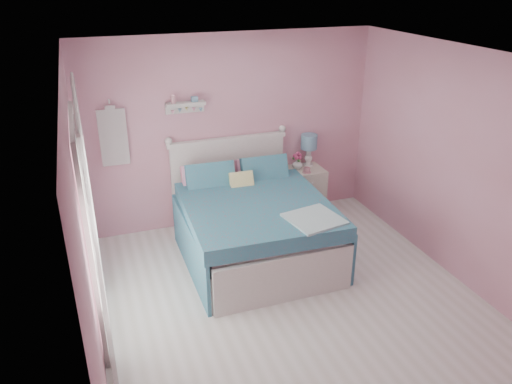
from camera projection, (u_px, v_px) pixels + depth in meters
floor at (295, 306)px, 5.37m from camera, size 4.50×4.50×0.00m
room_shell at (301, 170)px, 4.71m from camera, size 4.50×4.50×4.50m
bed at (252, 225)px, 6.19m from camera, size 1.74×2.16×1.24m
nightstand at (305, 192)px, 7.23m from camera, size 0.50×0.49×0.72m
table_lamp at (309, 144)px, 7.08m from camera, size 0.23×0.23×0.46m
vase at (297, 164)px, 7.05m from camera, size 0.16×0.16×0.15m
teacup at (307, 170)px, 6.94m from camera, size 0.11×0.11×0.08m
roses at (298, 156)px, 7.00m from camera, size 0.14×0.11×0.12m
wall_shelf at (185, 105)px, 6.34m from camera, size 0.50×0.15×0.25m
hanging_dress at (113, 138)px, 6.18m from camera, size 0.34×0.03×0.72m
french_door at (89, 232)px, 4.66m from camera, size 0.04×1.32×2.16m
curtain_near at (98, 261)px, 4.00m from camera, size 0.04×0.40×2.32m
curtain_far at (89, 190)px, 5.27m from camera, size 0.04×0.40×2.32m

